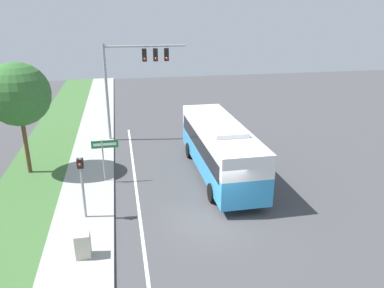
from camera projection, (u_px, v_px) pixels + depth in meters
ground_plane at (219, 220)px, 17.48m from camera, size 80.00×80.00×0.00m
sidewalk at (81, 234)px, 16.32m from camera, size 2.80×80.00×0.12m
grass_verge at (3, 242)px, 15.74m from camera, size 3.60×80.00×0.10m
lane_divider_near at (141, 228)px, 16.82m from camera, size 0.14×30.00×0.01m
bus at (220, 146)px, 21.69m from camera, size 2.72×10.09×3.31m
signal_gantry at (132, 70)px, 26.90m from camera, size 5.89×0.41×7.11m
pedestrian_signal at (82, 179)px, 16.88m from camera, size 0.28×0.34×3.05m
street_sign at (104, 152)px, 20.74m from camera, size 1.46×0.08×2.56m
utility_cabinet at (83, 245)px, 14.56m from camera, size 0.58×0.54×1.01m
roadside_tree at (18, 94)px, 20.85m from camera, size 3.57×3.57×6.52m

